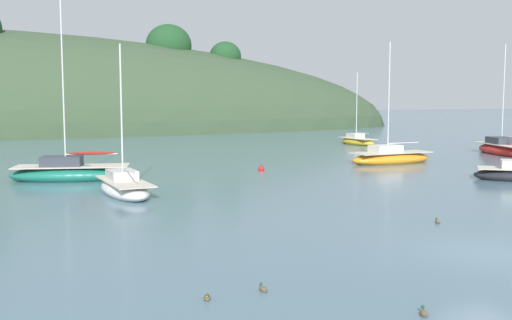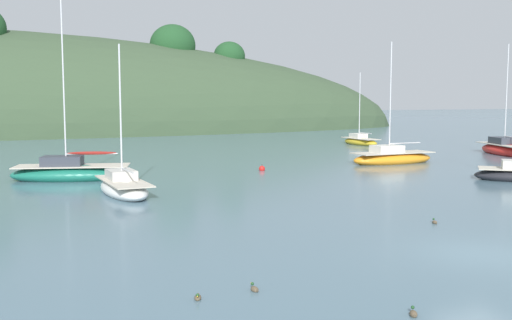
{
  "view_description": "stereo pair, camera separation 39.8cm",
  "coord_description": "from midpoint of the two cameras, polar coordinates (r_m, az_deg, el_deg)",
  "views": [
    {
      "loc": [
        -14.41,
        -15.16,
        5.13
      ],
      "look_at": [
        0.0,
        20.0,
        1.2
      ],
      "focal_mm": 42.33,
      "sensor_mm": 36.0,
      "label": 1
    },
    {
      "loc": [
        -14.04,
        -15.31,
        5.13
      ],
      "look_at": [
        0.0,
        20.0,
        1.2
      ],
      "focal_mm": 42.33,
      "sensor_mm": 36.0,
      "label": 2
    }
  ],
  "objects": [
    {
      "name": "ground_plane",
      "position": [
        21.47,
        20.34,
        -8.3
      ],
      "size": [
        400.0,
        400.0,
        0.0
      ],
      "primitive_type": "plane",
      "color": "slate"
    },
    {
      "name": "mooring_buoy_outer",
      "position": [
        42.69,
        0.24,
        -0.83
      ],
      "size": [
        0.44,
        0.44,
        0.54
      ],
      "color": "red",
      "rests_on": "ground"
    },
    {
      "name": "sailboat_red_portside",
      "position": [
        32.92,
        -12.68,
        -2.54
      ],
      "size": [
        2.53,
        6.31,
        8.17
      ],
      "color": "white",
      "rests_on": "ground"
    },
    {
      "name": "duck_lone_right",
      "position": [
        25.95,
        16.36,
        -5.62
      ],
      "size": [
        0.28,
        0.42,
        0.24
      ],
      "color": "brown",
      "rests_on": "ground"
    },
    {
      "name": "duck_lead",
      "position": [
        16.44,
        -0.02,
        -12.09
      ],
      "size": [
        0.2,
        0.43,
        0.24
      ],
      "color": "brown",
      "rests_on": "ground"
    },
    {
      "name": "sailboat_cream_ketch",
      "position": [
        67.41,
        9.39,
        1.77
      ],
      "size": [
        2.08,
        5.82,
        8.08
      ],
      "color": "gold",
      "rests_on": "ground"
    },
    {
      "name": "sailboat_teal_outer",
      "position": [
        39.48,
        -17.33,
        -1.16
      ],
      "size": [
        7.98,
        4.41,
        11.34
      ],
      "color": "#196B56",
      "rests_on": "ground"
    },
    {
      "name": "sailboat_black_sloop",
      "position": [
        48.65,
        12.38,
        0.22
      ],
      "size": [
        7.25,
        2.74,
        9.69
      ],
      "color": "orange",
      "rests_on": "ground"
    },
    {
      "name": "duck_straggler",
      "position": [
        15.85,
        -5.37,
        -12.81
      ],
      "size": [
        0.28,
        0.42,
        0.24
      ],
      "color": "brown",
      "rests_on": "ground"
    },
    {
      "name": "duck_trailing",
      "position": [
        15.21,
        14.82,
        -13.8
      ],
      "size": [
        0.32,
        0.41,
        0.24
      ],
      "color": "brown",
      "rests_on": "ground"
    },
    {
      "name": "sailboat_grey_yawl",
      "position": [
        59.31,
        22.14,
        0.95
      ],
      "size": [
        4.59,
        8.14,
        10.22
      ],
      "color": "red",
      "rests_on": "ground"
    }
  ]
}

